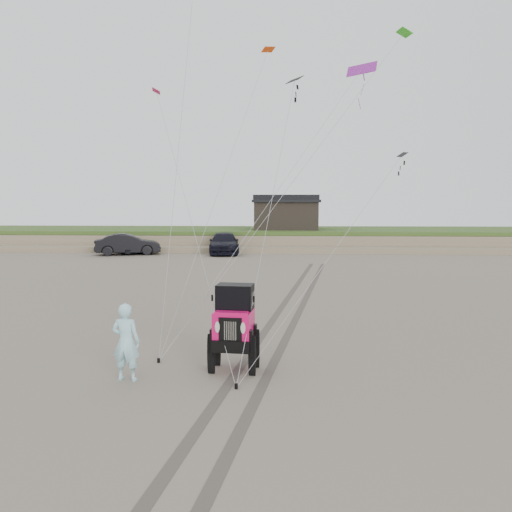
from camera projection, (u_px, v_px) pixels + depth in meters
The scene contains 12 objects.
ground at pixel (217, 373), 12.31m from camera, with size 160.00×160.00×0.00m, color #6B6054.
dune_ridge at pixel (266, 238), 49.48m from camera, with size 160.00×14.25×1.73m.
cabin at pixel (286, 214), 48.63m from camera, with size 6.40×5.40×3.35m.
truck_a at pixel (126, 245), 42.24m from camera, with size 1.76×4.37×1.49m, color black.
truck_b at pixel (128, 244), 41.07m from camera, with size 1.84×5.26×1.73m, color black.
truck_c at pixel (224, 243), 42.03m from camera, with size 2.44×6.00×1.74m, color black.
jeep at pixel (234, 337), 12.40m from camera, with size 2.00×4.64×1.73m, color #DF0E5E, non-canonical shape.
man at pixel (126, 342), 11.71m from camera, with size 0.68×0.44×1.85m, color #95D8E7.
kite_flock at pixel (325, 56), 20.20m from camera, with size 9.40×9.81×9.33m.
stake_main at pixel (159, 360), 13.11m from camera, with size 0.08×0.08×0.12m, color black.
stake_aux at pixel (236, 386), 11.24m from camera, with size 0.08×0.08×0.12m, color black.
tire_tracks at pixel (292, 307), 20.16m from camera, with size 5.22×29.74×0.01m.
Camera 1 is at (1.58, -11.88, 4.15)m, focal length 35.00 mm.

